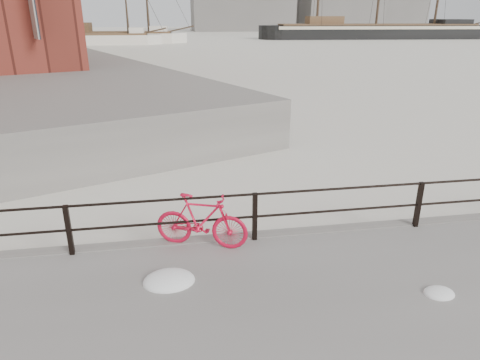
{
  "coord_description": "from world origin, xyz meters",
  "views": [
    {
      "loc": [
        -5.03,
        -7.6,
        4.54
      ],
      "look_at": [
        -3.52,
        1.5,
        1.0
      ],
      "focal_mm": 32.0,
      "sensor_mm": 36.0,
      "label": 1
    }
  ],
  "objects_px": {
    "schooner_mid": "(114,43)",
    "schooner_left": "(100,45)",
    "bicycle": "(201,221)",
    "barque_black": "(374,39)"
  },
  "relations": [
    {
      "from": "barque_black",
      "to": "schooner_mid",
      "type": "relative_size",
      "value": 2.01
    },
    {
      "from": "bicycle",
      "to": "barque_black",
      "type": "distance_m",
      "value": 93.87
    },
    {
      "from": "barque_black",
      "to": "schooner_left",
      "type": "relative_size",
      "value": 2.55
    },
    {
      "from": "bicycle",
      "to": "barque_black",
      "type": "relative_size",
      "value": 0.03
    },
    {
      "from": "bicycle",
      "to": "barque_black",
      "type": "bearing_deg",
      "value": 82.33
    },
    {
      "from": "schooner_mid",
      "to": "schooner_left",
      "type": "relative_size",
      "value": 1.27
    },
    {
      "from": "schooner_mid",
      "to": "schooner_left",
      "type": "height_order",
      "value": "schooner_mid"
    },
    {
      "from": "bicycle",
      "to": "schooner_mid",
      "type": "relative_size",
      "value": 0.06
    },
    {
      "from": "bicycle",
      "to": "schooner_left",
      "type": "relative_size",
      "value": 0.08
    },
    {
      "from": "barque_black",
      "to": "schooner_mid",
      "type": "distance_m",
      "value": 53.9
    }
  ]
}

